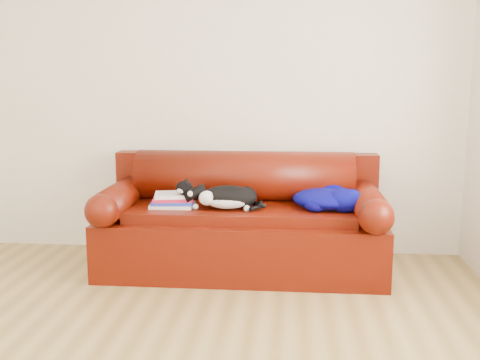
# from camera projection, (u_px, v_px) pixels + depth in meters

# --- Properties ---
(room_shell) EXTENTS (4.52, 4.02, 2.61)m
(room_shell) POSITION_uv_depth(u_px,v_px,m) (135.00, 28.00, 2.59)
(room_shell) COLOR beige
(room_shell) RESTS_ON ground
(sofa_base) EXTENTS (2.10, 0.90, 0.50)m
(sofa_base) POSITION_uv_depth(u_px,v_px,m) (242.00, 239.00, 4.26)
(sofa_base) COLOR #3C0B02
(sofa_base) RESTS_ON ground
(sofa_back) EXTENTS (2.10, 1.01, 0.88)m
(sofa_back) POSITION_uv_depth(u_px,v_px,m) (244.00, 193.00, 4.44)
(sofa_back) COLOR #3C0B02
(sofa_back) RESTS_ON ground
(book_stack) EXTENTS (0.32, 0.27, 0.10)m
(book_stack) POSITION_uv_depth(u_px,v_px,m) (173.00, 200.00, 4.17)
(book_stack) COLOR beige
(book_stack) RESTS_ON sofa_base
(cat) EXTENTS (0.61, 0.32, 0.22)m
(cat) POSITION_uv_depth(u_px,v_px,m) (228.00, 198.00, 4.08)
(cat) COLOR black
(cat) RESTS_ON sofa_base
(blanket) EXTENTS (0.56, 0.52, 0.17)m
(blanket) POSITION_uv_depth(u_px,v_px,m) (327.00, 198.00, 4.12)
(blanket) COLOR #02024E
(blanket) RESTS_ON sofa_base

